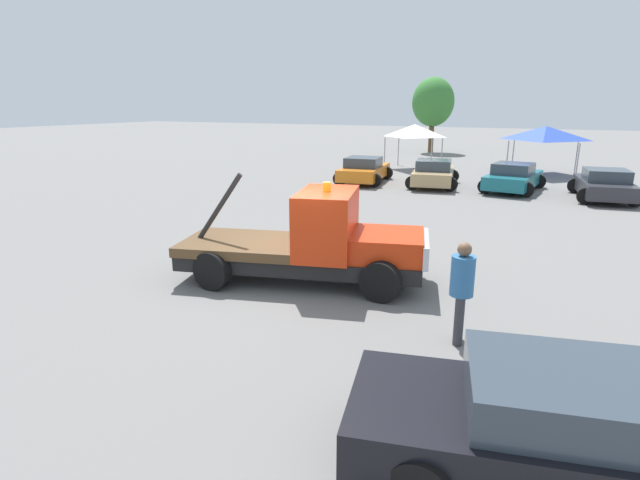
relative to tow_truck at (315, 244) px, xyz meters
name	(u,v)px	position (x,y,z in m)	size (l,w,h in m)	color
ground_plane	(301,280)	(-0.34, -0.09, -0.92)	(160.00, 160.00, 0.00)	slate
tow_truck	(315,244)	(0.00, 0.00, 0.00)	(6.00, 3.30, 2.51)	black
foreground_car	(593,432)	(5.54, -4.53, -0.27)	(5.63, 2.95, 1.34)	black
person_near_truck	(462,286)	(3.62, -1.70, 0.13)	(0.40, 0.40, 1.82)	#38383D
parked_car_orange	(364,170)	(-4.38, 14.75, -0.28)	(2.84, 4.48, 1.34)	orange
parked_car_tan	(433,173)	(-0.78, 15.07, -0.28)	(2.91, 4.48, 1.34)	tan
parked_car_teal	(513,178)	(2.97, 15.26, -0.28)	(2.83, 4.45, 1.34)	#196670
parked_car_charcoal	(604,185)	(6.72, 14.64, -0.28)	(2.81, 4.40, 1.34)	#2D2D33
canopy_tent_white	(415,131)	(-3.53, 21.39, 1.46)	(2.98, 2.98, 2.78)	#9E9EA3
canopy_tent_blue	(546,133)	(3.96, 21.97, 1.47)	(3.64, 3.64, 2.79)	#9E9EA3
tree_left	(433,102)	(-5.18, 32.80, 3.20)	(3.44, 3.44, 6.15)	brown
traffic_cone	(297,230)	(-2.25, 3.30, -0.67)	(0.40, 0.40, 0.55)	black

